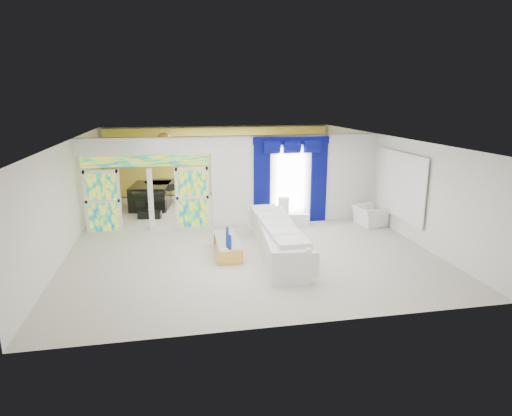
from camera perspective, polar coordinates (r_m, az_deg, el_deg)
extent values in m
plane|color=#B7AF9E|center=(14.04, -2.13, -3.22)|extent=(12.00, 12.00, 0.00)
cube|color=white|center=(15.08, 5.34, 3.83)|extent=(5.70, 0.18, 3.00)
cube|color=white|center=(14.34, -14.30, 7.86)|extent=(4.30, 0.18, 0.55)
cube|color=#994C3F|center=(14.77, -19.41, 0.86)|extent=(0.95, 0.04, 2.00)
cube|color=#994C3F|center=(14.61, -8.31, 1.40)|extent=(0.95, 0.04, 2.00)
cube|color=#994C3F|center=(14.40, -14.19, 5.98)|extent=(4.00, 0.05, 0.35)
cube|color=white|center=(14.93, 4.52, 3.54)|extent=(1.00, 0.02, 2.30)
cube|color=#04094B|center=(14.68, 0.78, 3.20)|extent=(0.55, 0.10, 2.80)
cube|color=#04094B|center=(15.20, 8.19, 3.44)|extent=(0.55, 0.10, 2.80)
cube|color=#04094B|center=(14.71, 4.66, 8.77)|extent=(2.60, 0.12, 0.25)
cube|color=white|center=(14.32, 18.41, 2.80)|extent=(0.04, 2.70, 1.90)
cube|color=gold|center=(19.43, -4.86, 6.18)|extent=(9.70, 0.12, 2.90)
cube|color=white|center=(12.04, 2.82, -4.18)|extent=(1.29, 4.37, 0.82)
cube|color=gold|center=(12.16, -3.75, -5.05)|extent=(0.76, 1.87, 0.40)
cube|color=white|center=(14.91, 4.73, -1.44)|extent=(1.19, 0.51, 0.38)
cylinder|color=white|center=(14.71, 3.64, 0.31)|extent=(0.36, 0.36, 0.58)
imported|color=white|center=(15.24, 14.59, -0.98)|extent=(1.02, 1.13, 0.66)
cube|color=black|center=(17.57, -13.57, 1.53)|extent=(1.65, 2.01, 0.92)
cube|color=black|center=(16.10, -13.73, -0.83)|extent=(0.85, 0.43, 0.27)
cube|color=#A87754|center=(16.06, -19.39, -0.38)|extent=(0.57, 0.52, 0.76)
sphere|color=gold|center=(16.71, -11.95, 8.59)|extent=(0.60, 0.60, 0.60)
cylinder|color=white|center=(11.77, -3.36, -4.31)|extent=(0.10, 0.10, 0.13)
cylinder|color=navy|center=(11.59, -3.43, -4.34)|extent=(0.09, 0.09, 0.24)
cylinder|color=navy|center=(12.57, -3.76, -3.03)|extent=(0.08, 0.08, 0.16)
cylinder|color=navy|center=(12.04, -3.79, -3.65)|extent=(0.08, 0.08, 0.23)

